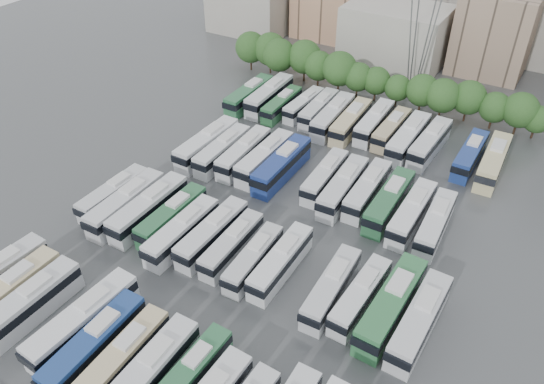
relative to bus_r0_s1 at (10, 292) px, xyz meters
The scene contains 47 objects.
ground 30.78m from the bus_r0_s1, 53.68° to the left, with size 220.00×220.00×0.00m, color #424447.
tree_line 68.36m from the bus_r0_s1, 78.11° to the left, with size 66.13×8.04×8.31m.
city_buildings 97.39m from the bus_r0_s1, 83.66° to the left, with size 102.00×35.00×20.00m.
bus_r0_s1 is the anchor object (origin of this frame).
bus_r0_s2 3.32m from the bus_r0_s1, ahead, with size 2.94×13.05×4.09m.
bus_r0_s4 10.08m from the bus_r0_s1, ahead, with size 3.53×13.39×4.16m.
bus_r0_s5 13.12m from the bus_r0_s1, ahead, with size 3.02×12.63×3.95m.
bus_r0_s6 16.54m from the bus_r0_s1, ahead, with size 2.96×11.93×3.72m.
bus_r0_s7 19.97m from the bus_r0_s1, ahead, with size 2.98×12.96×4.05m.
bus_r0_s8 23.31m from the bus_r0_s1, ahead, with size 2.59×11.01×3.44m.
bus_r1_s0 19.34m from the bus_r0_s1, 99.58° to the left, with size 2.66×11.66×3.65m.
bus_r1_s1 18.18m from the bus_r0_s1, 90.02° to the left, with size 3.13×13.12×4.10m.
bus_r1_s2 19.23m from the bus_r0_s1, 80.34° to the left, with size 2.92×13.24×4.15m.
bus_r1_s3 20.54m from the bus_r0_s1, 70.85° to the left, with size 2.63×11.91×3.73m.
bus_r1_s4 20.20m from the bus_r0_s1, 60.96° to the left, with size 2.76×12.37×3.87m.
bus_r1_s5 23.43m from the bus_r0_s1, 55.60° to the left, with size 2.82×12.34×3.86m.
bus_r1_s6 25.12m from the bus_r0_s1, 49.17° to the left, with size 2.67×11.33×3.54m.
bus_r1_s7 27.11m from the bus_r0_s1, 42.56° to the left, with size 2.89×11.08×3.44m.
bus_r1_s8 30.14m from the bus_r0_s1, 40.09° to the left, with size 2.76×11.90×3.72m.
bus_r1_s10 35.31m from the bus_r0_s1, 32.14° to the left, with size 3.03×11.84×3.68m.
bus_r1_s11 38.38m from the bus_r0_s1, 30.32° to the left, with size 2.98×11.44×3.56m.
bus_r1_s12 41.47m from the bus_r0_s1, 28.19° to the left, with size 3.45×13.73×4.28m.
bus_r1_s13 44.20m from the bus_r0_s1, 25.77° to the left, with size 3.15×12.86×4.01m.
bus_r2_s1 35.88m from the bus_r0_s1, 89.62° to the left, with size 3.11×13.44×4.20m.
bus_r2_s2 35.88m from the bus_r0_s1, 84.82° to the left, with size 2.95×12.46×3.89m.
bus_r2_s3 37.34m from the bus_r0_s1, 80.06° to the left, with size 3.21×12.58×3.92m.
bus_r2_s4 38.49m from the bus_r0_s1, 74.96° to the left, with size 2.87×13.01×4.08m.
bus_r2_s5 39.01m from the bus_r0_s1, 70.22° to the left, with size 3.06×13.42×4.20m.
bus_r2_s7 42.54m from the bus_r0_s1, 62.32° to the left, with size 3.09×11.85×3.69m.
bus_r2_s8 43.18m from the bus_r0_s1, 57.57° to the left, with size 3.34×12.94×4.03m.
bus_r2_s9 45.97m from the bus_r0_s1, 55.14° to the left, with size 2.97×12.42×3.88m.
bus_r2_s10 47.28m from the bus_r0_s1, 50.90° to the left, with size 2.89×12.90×4.04m.
bus_r2_s11 48.93m from the bus_r0_s1, 47.25° to the left, with size 2.81×12.50×3.92m.
bus_r2_s12 50.96m from the bus_r0_s1, 44.28° to the left, with size 3.10×12.06×3.75m.
bus_r3_s0 53.51m from the bus_r0_s1, 93.52° to the left, with size 2.87×12.92×4.05m.
bus_r3_s1 55.10m from the bus_r0_s1, 90.04° to the left, with size 3.31×13.47×4.20m.
bus_r3_s2 53.86m from the bus_r0_s1, 86.46° to the left, with size 2.66×11.23×3.51m.
bus_r3_s3 56.18m from the bus_r0_s1, 83.19° to the left, with size 2.83×10.97×3.41m.
bus_r3_s4 56.32m from the bus_r0_s1, 79.99° to the left, with size 2.97×11.88×3.70m.
bus_r3_s5 55.58m from the bus_r0_s1, 76.27° to the left, with size 3.43×13.28×4.13m.
bus_r3_s6 56.49m from the bus_r0_s1, 73.05° to the left, with size 3.28×12.83×4.00m.
bus_r3_s7 59.29m from the bus_r0_s1, 70.41° to the left, with size 3.01×12.53×3.91m.
bus_r3_s8 60.03m from the bus_r0_s1, 67.36° to the left, with size 2.73×11.69×3.66m.
bus_r3_s9 59.84m from the bus_r0_s1, 63.67° to the left, with size 3.07×13.42×4.20m.
bus_r3_s10 61.80m from the bus_r0_s1, 61.07° to the left, with size 3.40×12.96×4.03m.
bus_r3_s12 65.01m from the bus_r0_s1, 56.20° to the left, with size 2.73×12.05×3.77m.
bus_r3_s13 66.75m from the bus_r0_s1, 53.59° to the left, with size 3.26×13.32×4.16m.
Camera 1 is at (26.91, -44.18, 45.47)m, focal length 35.00 mm.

